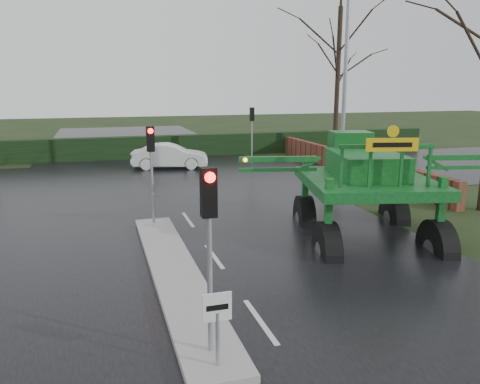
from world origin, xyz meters
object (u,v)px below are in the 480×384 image
object	(u,v)px
traffic_signal_near	(209,222)
crop_sprayer	(328,178)
keep_left_sign	(217,318)
traffic_signal_far	(252,122)
white_sedan	(170,168)
traffic_signal_mid	(151,154)
street_light_right	(340,61)

from	to	relation	value
traffic_signal_near	crop_sprayer	bearing A→B (deg)	44.66
keep_left_sign	traffic_signal_near	xyz separation A→B (m)	(0.00, 0.49, 1.53)
traffic_signal_near	crop_sprayer	size ratio (longest dim) A/B	0.43
traffic_signal_far	white_sedan	xyz separation A→B (m)	(-5.40, -0.70, -2.59)
traffic_signal_near	traffic_signal_far	world-z (taller)	same
traffic_signal_near	traffic_signal_mid	size ratio (longest dim) A/B	1.00
traffic_signal_mid	street_light_right	size ratio (longest dim) A/B	0.35
traffic_signal_near	traffic_signal_mid	world-z (taller)	same
white_sedan	traffic_signal_near	bearing A→B (deg)	-173.89
traffic_signal_near	traffic_signal_mid	bearing A→B (deg)	90.00
keep_left_sign	white_sedan	xyz separation A→B (m)	(2.40, 20.80, -1.06)
traffic_signal_mid	street_light_right	xyz separation A→B (m)	(9.49, 4.51, 3.40)
traffic_signal_far	white_sedan	bearing A→B (deg)	7.44
keep_left_sign	traffic_signal_mid	xyz separation A→B (m)	(0.00, 8.99, 1.53)
traffic_signal_mid	street_light_right	world-z (taller)	street_light_right
traffic_signal_near	street_light_right	bearing A→B (deg)	53.87
crop_sprayer	street_light_right	bearing A→B (deg)	73.42
traffic_signal_near	traffic_signal_far	bearing A→B (deg)	69.64
traffic_signal_mid	white_sedan	xyz separation A→B (m)	(2.40, 11.81, -2.59)
keep_left_sign	traffic_signal_far	distance (m)	22.93
keep_left_sign	traffic_signal_far	world-z (taller)	traffic_signal_far
traffic_signal_mid	crop_sprayer	size ratio (longest dim) A/B	0.43
keep_left_sign	traffic_signal_near	distance (m)	1.61
traffic_signal_mid	white_sedan	bearing A→B (deg)	78.51
traffic_signal_near	keep_left_sign	bearing A→B (deg)	-90.00
keep_left_sign	crop_sprayer	bearing A→B (deg)	47.58
street_light_right	keep_left_sign	bearing A→B (deg)	-125.12
traffic_signal_mid	crop_sprayer	world-z (taller)	crop_sprayer
traffic_signal_near	street_light_right	xyz separation A→B (m)	(9.49, 13.01, 3.40)
white_sedan	traffic_signal_mid	bearing A→B (deg)	-178.64
traffic_signal_near	traffic_signal_far	xyz separation A→B (m)	(7.80, 21.02, 0.00)
keep_left_sign	street_light_right	size ratio (longest dim) A/B	0.14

